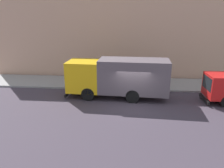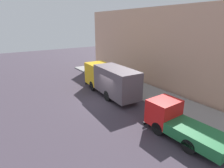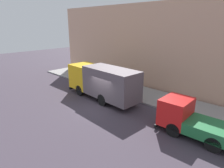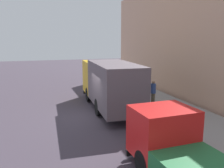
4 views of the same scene
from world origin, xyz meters
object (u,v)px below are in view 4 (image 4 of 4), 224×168
Objects in this scene: large_utility_truck at (109,83)px; small_flatbed_truck at (184,155)px; pedestrian_walking at (153,93)px; street_sign_post at (147,86)px; traffic_cone_orange at (124,89)px.

small_flatbed_truck is (-0.36, -8.93, -0.73)m from large_utility_truck.
small_flatbed_truck reaches higher than pedestrian_walking.
street_sign_post is (2.06, -1.47, -0.06)m from large_utility_truck.
traffic_cone_orange is (2.75, 12.54, -0.62)m from small_flatbed_truck.
small_flatbed_truck is 2.11× the size of street_sign_post.
small_flatbed_truck is 8.69m from pedestrian_walking.
traffic_cone_orange is 0.21× the size of street_sign_post.
large_utility_truck is at bearing 144.46° from street_sign_post.
large_utility_truck is 2.53m from street_sign_post.
large_utility_truck is 8.97m from small_flatbed_truck.
large_utility_truck reaches higher than street_sign_post.
small_flatbed_truck is 3.25× the size of pedestrian_walking.
large_utility_truck is 3.09× the size of street_sign_post.
traffic_cone_orange is 5.25m from street_sign_post.
small_flatbed_truck is at bearing -103.80° from pedestrian_walking.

